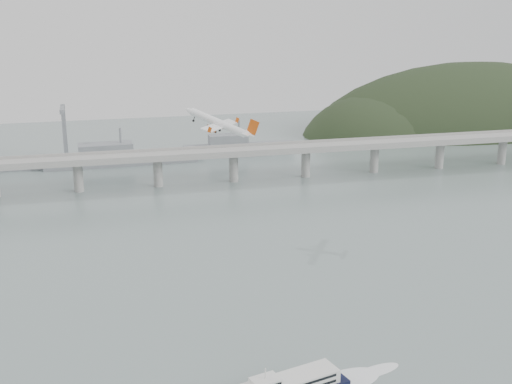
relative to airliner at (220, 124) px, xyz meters
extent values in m
plane|color=slate|center=(9.13, -91.21, -60.63)|extent=(900.00, 900.00, 0.00)
cube|color=gray|center=(9.13, 108.79, -40.63)|extent=(800.00, 22.00, 2.20)
cube|color=gray|center=(9.13, 98.29, -38.63)|extent=(800.00, 0.60, 1.80)
cube|color=gray|center=(9.13, 119.29, -38.63)|extent=(800.00, 0.60, 1.80)
cylinder|color=gray|center=(-70.87, 108.79, -51.13)|extent=(6.00, 6.00, 21.00)
cylinder|color=gray|center=(-20.87, 108.79, -51.13)|extent=(6.00, 6.00, 21.00)
cylinder|color=gray|center=(29.13, 108.79, -51.13)|extent=(6.00, 6.00, 21.00)
cylinder|color=gray|center=(79.13, 108.79, -51.13)|extent=(6.00, 6.00, 21.00)
cylinder|color=gray|center=(129.13, 108.79, -51.13)|extent=(6.00, 6.00, 21.00)
cylinder|color=gray|center=(179.13, 108.79, -51.13)|extent=(6.00, 6.00, 21.00)
cylinder|color=gray|center=(229.13, 108.79, -51.13)|extent=(6.00, 6.00, 21.00)
ellipsoid|color=black|center=(279.13, 238.79, -78.63)|extent=(320.00, 150.00, 156.00)
ellipsoid|color=black|center=(184.13, 228.79, -72.63)|extent=(140.00, 110.00, 96.00)
cube|color=slate|center=(-40.87, 173.79, -56.63)|extent=(110.55, 21.43, 8.00)
cube|color=slate|center=(-51.87, 173.79, -48.63)|extent=(39.01, 16.73, 8.00)
cylinder|color=slate|center=(-40.87, 173.79, -40.63)|extent=(1.60, 1.60, 14.00)
cube|color=slate|center=(49.13, 183.79, -56.63)|extent=(85.00, 13.60, 8.00)
cube|color=slate|center=(40.63, 183.79, -48.63)|extent=(29.75, 11.90, 8.00)
cylinder|color=slate|center=(49.13, 183.79, -40.63)|extent=(1.60, 1.60, 14.00)
cube|color=slate|center=(-80.87, 208.79, -40.63)|extent=(3.00, 3.00, 40.00)
cube|color=slate|center=(-80.87, 198.79, -22.63)|extent=(3.00, 28.00, 3.00)
cube|color=black|center=(-8.72, -138.38, -53.92)|extent=(31.58, 8.71, 0.86)
cube|color=black|center=(-8.72, -138.38, -55.98)|extent=(31.58, 8.71, 0.86)
cube|color=silver|center=(-14.22, -144.37, -51.77)|extent=(9.88, 8.07, 2.24)
cylinder|color=silver|center=(-14.22, -144.37, -49.01)|extent=(0.53, 0.53, 3.44)
ellipsoid|color=white|center=(15.67, -136.25, -60.58)|extent=(27.16, 18.45, 0.17)
ellipsoid|color=white|center=(27.29, -133.09, -60.58)|extent=(19.55, 10.85, 0.17)
cylinder|color=white|center=(-0.74, 0.51, 0.47)|extent=(25.34, 20.41, 12.87)
cone|color=white|center=(-13.88, 9.36, 5.75)|extent=(6.40, 6.06, 4.95)
cone|color=white|center=(12.96, -8.69, -4.49)|extent=(7.18, 6.42, 5.28)
cube|color=white|center=(-0.22, 0.09, -0.85)|extent=(23.52, 32.53, 3.76)
cube|color=white|center=(12.35, -8.23, -3.47)|extent=(9.52, 12.29, 1.93)
cube|color=#CC4C0D|center=(14.18, -9.25, -0.54)|extent=(5.87, 3.70, 7.93)
cylinder|color=#CC4C0D|center=(1.25, 5.93, -2.03)|extent=(5.38, 4.86, 3.70)
cylinder|color=black|center=(-0.48, 7.09, -1.33)|extent=(2.27, 2.50, 2.40)
cube|color=white|center=(1.55, 5.79, -1.04)|extent=(2.56, 1.77, 2.03)
cylinder|color=#CC4C0D|center=(-5.00, -3.69, -1.46)|extent=(5.38, 4.86, 3.70)
cylinder|color=black|center=(-6.73, -2.53, -0.76)|extent=(2.27, 2.50, 2.40)
cube|color=white|center=(-4.70, -3.83, -0.47)|extent=(2.56, 1.77, 2.03)
cylinder|color=black|center=(0.71, 2.62, -2.77)|extent=(1.23, 0.85, 2.51)
cylinder|color=black|center=(0.37, 2.77, -3.86)|extent=(1.47, 1.11, 1.47)
cylinder|color=black|center=(-2.25, -1.93, -2.50)|extent=(1.23, 0.85, 2.51)
cylinder|color=black|center=(-2.58, -1.78, -3.59)|extent=(1.47, 1.11, 1.47)
cylinder|color=black|center=(-11.44, 7.53, 1.66)|extent=(1.23, 0.85, 2.51)
cylinder|color=black|center=(-11.78, 7.69, 0.57)|extent=(1.47, 1.11, 1.47)
cube|color=#CC4C0D|center=(11.44, 13.68, -1.21)|extent=(2.16, 1.39, 2.91)
cube|color=#CC4C0D|center=(-7.87, -16.04, 0.55)|extent=(2.16, 1.39, 2.91)
camera|label=1|loc=(-60.02, -320.84, 62.74)|focal=48.00mm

